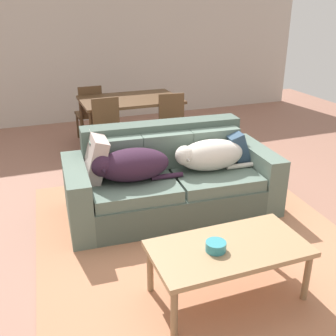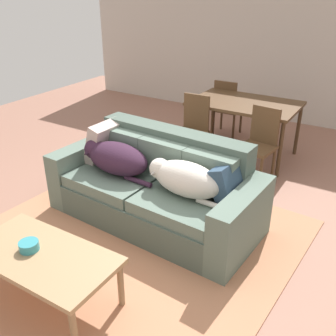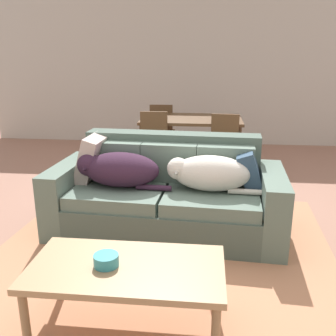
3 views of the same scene
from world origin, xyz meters
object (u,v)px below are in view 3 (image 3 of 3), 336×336
dining_table (191,122)px  dining_chair_near_right (223,147)px  dining_chair_far_left (162,129)px  throw_pillow_by_right_arm (250,170)px  coffee_table (126,273)px  dog_on_right_cushion (208,173)px  throw_pillow_by_left_arm (92,159)px  couch (167,196)px  dining_chair_near_left (153,145)px  dog_on_left_cushion (118,169)px  bowl_on_coffee_table (106,260)px

dining_table → dining_chair_near_right: dining_chair_near_right is taller
dining_chair_near_right → dining_chair_far_left: dining_chair_near_right is taller
throw_pillow_by_right_arm → coffee_table: size_ratio=0.31×
dining_chair_near_right → dog_on_right_cushion: bearing=-90.0°
dog_on_right_cushion → throw_pillow_by_left_arm: bearing=172.1°
dining_chair_far_left → coffee_table: bearing=91.7°
couch → dining_chair_near_left: (-0.33, 1.38, 0.18)m
dining_chair_near_left → dining_chair_far_left: size_ratio=1.04×
throw_pillow_by_right_arm → coffee_table: bearing=-120.6°
dog_on_right_cushion → dining_table: (-0.25, 2.13, 0.09)m
throw_pillow_by_right_arm → dining_chair_far_left: 2.81m
dining_chair_near_left → dining_chair_near_right: 0.92m
dog_on_left_cushion → dining_chair_far_left: bearing=91.7°
dog_on_left_cushion → dog_on_right_cushion: 0.84m
throw_pillow_by_right_arm → dining_chair_near_right: size_ratio=0.39×
dog_on_left_cushion → dining_chair_near_right: (1.04, 1.50, -0.12)m
coffee_table → dining_chair_near_right: bearing=76.7°
couch → bowl_on_coffee_table: 1.49m
dining_chair_far_left → dining_chair_near_right: bearing=126.8°
dining_chair_far_left → throw_pillow_by_right_arm: bearing=111.7°
dining_table → dining_chair_near_left: 0.80m
throw_pillow_by_right_arm → dining_chair_near_right: bearing=97.7°
couch → dining_chair_near_left: bearing=107.2°
throw_pillow_by_right_arm → coffee_table: 1.71m
coffee_table → dining_chair_near_right: 2.94m
throw_pillow_by_right_arm → dining_table: 2.10m
coffee_table → dining_table: size_ratio=0.82×
throw_pillow_by_left_arm → dining_table: (0.90, 1.90, 0.05)m
dog_on_left_cushion → throw_pillow_by_left_arm: size_ratio=1.99×
dog_on_right_cushion → dining_chair_near_left: 1.68m
dog_on_left_cushion → dining_chair_near_right: size_ratio=0.99×
dining_chair_near_right → dining_table: bearing=134.3°
couch → dining_chair_near_right: size_ratio=2.43×
dining_table → dining_chair_far_left: size_ratio=1.58×
dog_on_right_cushion → coffee_table: (-0.47, -1.32, -0.22)m
dog_on_right_cushion → dining_chair_near_right: size_ratio=0.95×
throw_pillow_by_left_arm → dining_chair_far_left: same height
dog_on_right_cushion → dining_chair_near_right: (0.20, 1.53, -0.12)m
throw_pillow_by_right_arm → dining_chair_near_left: dining_chair_near_left is taller
dog_on_left_cushion → coffee_table: 1.42m
couch → dining_chair_far_left: size_ratio=2.47×
coffee_table → couch: bearing=86.4°
dog_on_left_cushion → dog_on_right_cushion: bearing=1.5°
dog_on_left_cushion → bowl_on_coffee_table: 1.40m
dining_table → dining_chair_far_left: dining_chair_far_left is taller
couch → coffee_table: (-0.09, -1.45, 0.06)m
couch → dog_on_left_cushion: bearing=-164.3°
dog_on_left_cushion → dining_table: size_ratio=0.63×
dog_on_right_cushion → throw_pillow_by_left_arm: size_ratio=1.92×
dog_on_left_cushion → dog_on_right_cushion: dog_on_right_cushion is taller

